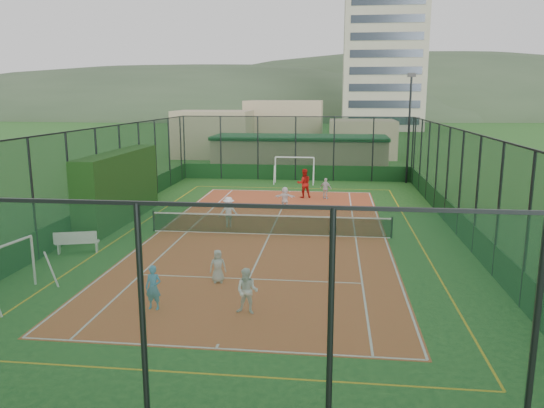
{
  "coord_description": "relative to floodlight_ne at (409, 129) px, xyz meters",
  "views": [
    {
      "loc": [
        2.98,
        -24.65,
        6.62
      ],
      "look_at": [
        -0.07,
        1.53,
        1.2
      ],
      "focal_mm": 35.0,
      "sensor_mm": 36.0,
      "label": 1
    }
  ],
  "objects": [
    {
      "name": "child_near_right",
      "position": [
        -8.15,
        -26.09,
        -3.39
      ],
      "size": [
        0.76,
        0.63,
        1.44
      ],
      "primitive_type": "imported",
      "rotation": [
        0.0,
        0.0,
        -0.13
      ],
      "color": "white",
      "rests_on": "court_slab"
    },
    {
      "name": "white_bench",
      "position": [
        -16.4,
        -20.54,
        -3.63
      ],
      "size": [
        1.83,
        0.97,
        0.99
      ],
      "primitive_type": null,
      "rotation": [
        0.0,
        0.0,
        0.29
      ],
      "color": "white",
      "rests_on": "ground"
    },
    {
      "name": "child_near_left",
      "position": [
        -9.65,
        -23.46,
        -3.51
      ],
      "size": [
        0.67,
        0.53,
        1.2
      ],
      "primitive_type": "imported",
      "rotation": [
        0.0,
        0.0,
        0.27
      ],
      "color": "silver",
      "rests_on": "court_slab"
    },
    {
      "name": "child_near_mid",
      "position": [
        -11.13,
        -26.08,
        -3.41
      ],
      "size": [
        0.55,
        0.39,
        1.41
      ],
      "primitive_type": "imported",
      "rotation": [
        0.0,
        0.0,
        -0.1
      ],
      "color": "#468FC6",
      "rests_on": "court_slab"
    },
    {
      "name": "court_slab",
      "position": [
        -8.6,
        -16.6,
        -4.12
      ],
      "size": [
        11.17,
        23.97,
        0.01
      ],
      "primitive_type": "cube",
      "color": "#C3572B",
      "rests_on": "ground"
    },
    {
      "name": "hedge_left",
      "position": [
        -16.9,
        -14.64,
        -2.28
      ],
      "size": [
        1.27,
        8.45,
        3.7
      ],
      "primitive_type": "cube",
      "color": "black",
      "rests_on": "ground"
    },
    {
      "name": "clubhouse",
      "position": [
        -8.6,
        5.4,
        -2.55
      ],
      "size": [
        15.2,
        7.2,
        3.15
      ],
      "primitive_type": null,
      "color": "tan",
      "rests_on": "ground"
    },
    {
      "name": "child_far_left",
      "position": [
        -10.85,
        -15.4,
        -3.33
      ],
      "size": [
        1.09,
        0.73,
        1.57
      ],
      "primitive_type": "imported",
      "rotation": [
        0.0,
        0.0,
        3.29
      ],
      "color": "white",
      "rests_on": "court_slab"
    },
    {
      "name": "coach",
      "position": [
        -7.5,
        -6.95,
        -3.16
      ],
      "size": [
        1.09,
        0.95,
        1.9
      ],
      "primitive_type": "imported",
      "rotation": [
        0.0,
        0.0,
        3.42
      ],
      "color": "#B01812",
      "rests_on": "court_slab"
    },
    {
      "name": "distant_hills",
      "position": [
        -8.6,
        133.4,
        -4.12
      ],
      "size": [
        200.0,
        60.0,
        24.0
      ],
      "primitive_type": null,
      "color": "#384C33",
      "rests_on": "ground"
    },
    {
      "name": "child_far_back",
      "position": [
        -8.42,
        -10.59,
        -3.45
      ],
      "size": [
        1.23,
        0.42,
        1.32
      ],
      "primitive_type": "imported",
      "rotation": [
        0.0,
        0.0,
        3.16
      ],
      "color": "white",
      "rests_on": "court_slab"
    },
    {
      "name": "tennis_net",
      "position": [
        -8.6,
        -16.6,
        -3.59
      ],
      "size": [
        11.67,
        0.12,
        1.06
      ],
      "primitive_type": null,
      "color": "black",
      "rests_on": "ground"
    },
    {
      "name": "perimeter_fence",
      "position": [
        -8.6,
        -16.6,
        -1.62
      ],
      "size": [
        18.12,
        34.12,
        5.0
      ],
      "primitive_type": null,
      "color": "black",
      "rests_on": "ground"
    },
    {
      "name": "child_far_right",
      "position": [
        -6.07,
        -7.2,
        -3.43
      ],
      "size": [
        0.87,
        0.63,
        1.37
      ],
      "primitive_type": "imported",
      "rotation": [
        0.0,
        0.0,
        2.72
      ],
      "color": "silver",
      "rests_on": "court_slab"
    },
    {
      "name": "tennis_balls",
      "position": [
        -8.63,
        -15.03,
        -4.08
      ],
      "size": [
        6.28,
        0.81,
        0.07
      ],
      "color": "#CCE033",
      "rests_on": "court_slab"
    },
    {
      "name": "apartment_tower",
      "position": [
        3.4,
        65.4,
        10.88
      ],
      "size": [
        15.0,
        12.0,
        30.0
      ],
      "primitive_type": "cube",
      "color": "beige",
      "rests_on": "ground"
    },
    {
      "name": "futsal_goal_far",
      "position": [
        -8.57,
        -1.0,
        -3.14
      ],
      "size": [
        3.06,
        0.89,
        1.97
      ],
      "primitive_type": null,
      "rotation": [
        0.0,
        0.0,
        -0.0
      ],
      "color": "white",
      "rests_on": "ground"
    },
    {
      "name": "floodlight_ne",
      "position": [
        0.0,
        0.0,
        0.0
      ],
      "size": [
        0.6,
        0.26,
        8.25
      ],
      "primitive_type": null,
      "color": "black",
      "rests_on": "ground"
    },
    {
      "name": "ground",
      "position": [
        -8.6,
        -16.6,
        -4.12
      ],
      "size": [
        300.0,
        300.0,
        0.0
      ],
      "primitive_type": "plane",
      "color": "#1C531E",
      "rests_on": "ground"
    },
    {
      "name": "futsal_goal_near",
      "position": [
        -16.28,
        -25.75,
        -3.23
      ],
      "size": [
        2.86,
        1.2,
        1.79
      ],
      "primitive_type": null,
      "rotation": [
        0.0,
        0.0,
        1.43
      ],
      "color": "white",
      "rests_on": "ground"
    }
  ]
}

